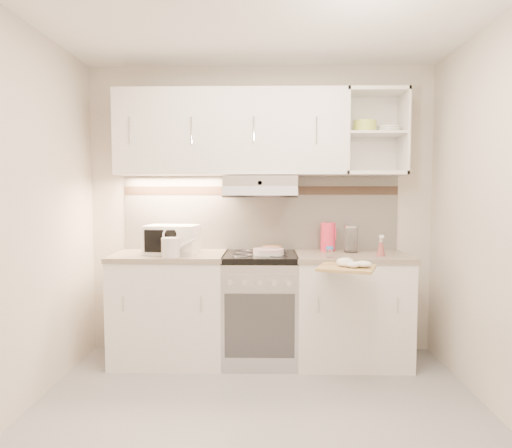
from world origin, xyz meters
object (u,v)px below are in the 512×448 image
(pink_pitcher, at_px, (328,237))
(microwave, at_px, (172,239))
(spray_bottle, at_px, (381,247))
(plate_stack, at_px, (268,252))
(electric_range, at_px, (260,307))
(glass_jar, at_px, (351,239))
(watering_can, at_px, (172,246))
(cutting_board, at_px, (347,268))

(pink_pitcher, bearing_deg, microwave, -162.39)
(spray_bottle, bearing_deg, plate_stack, -167.38)
(electric_range, bearing_deg, plate_stack, -34.33)
(pink_pitcher, height_order, spray_bottle, pink_pitcher)
(pink_pitcher, distance_m, glass_jar, 0.20)
(pink_pitcher, bearing_deg, plate_stack, -145.96)
(plate_stack, distance_m, pink_pitcher, 0.57)
(watering_can, relative_size, plate_stack, 1.10)
(watering_can, xyz_separation_m, spray_bottle, (1.64, 0.09, -0.01))
(electric_range, distance_m, glass_jar, 0.96)
(electric_range, height_order, plate_stack, plate_stack)
(electric_range, bearing_deg, pink_pitcher, 17.05)
(glass_jar, distance_m, cutting_board, 0.66)
(microwave, relative_size, watering_can, 1.59)
(plate_stack, height_order, pink_pitcher, pink_pitcher)
(plate_stack, bearing_deg, microwave, 175.86)
(electric_range, relative_size, microwave, 2.04)
(glass_jar, bearing_deg, cutting_board, -103.22)
(watering_can, relative_size, spray_bottle, 1.54)
(watering_can, height_order, plate_stack, watering_can)
(pink_pitcher, xyz_separation_m, cutting_board, (0.04, -0.70, -0.15))
(electric_range, relative_size, pink_pitcher, 3.64)
(spray_bottle, bearing_deg, watering_can, -159.17)
(microwave, height_order, cutting_board, microwave)
(plate_stack, distance_m, spray_bottle, 0.89)
(electric_range, relative_size, cutting_board, 2.36)
(pink_pitcher, height_order, cutting_board, pink_pitcher)
(pink_pitcher, relative_size, cutting_board, 0.65)
(plate_stack, bearing_deg, glass_jar, 12.67)
(spray_bottle, xyz_separation_m, cutting_board, (-0.34, -0.39, -0.10))
(microwave, height_order, spray_bottle, microwave)
(pink_pitcher, bearing_deg, cutting_board, -76.57)
(electric_range, relative_size, glass_jar, 3.95)
(spray_bottle, bearing_deg, microwave, -167.01)
(plate_stack, relative_size, pink_pitcher, 1.02)
(microwave, xyz_separation_m, cutting_board, (1.35, -0.53, -0.15))
(glass_jar, bearing_deg, microwave, -176.22)
(microwave, bearing_deg, glass_jar, 9.10)
(microwave, relative_size, pink_pitcher, 1.78)
(pink_pitcher, xyz_separation_m, glass_jar, (0.18, -0.07, -0.01))
(microwave, height_order, plate_stack, microwave)
(glass_jar, height_order, cutting_board, glass_jar)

